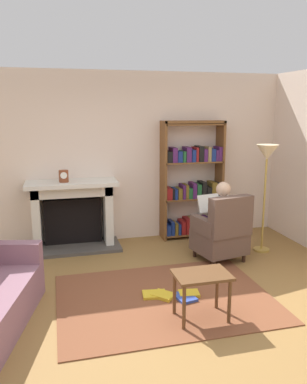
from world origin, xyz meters
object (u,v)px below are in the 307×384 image
Objects in this scene: mantel_clock at (64,176)px; side_table at (202,281)px; fireplace at (73,212)px; floor_lamp at (267,162)px; seated_reader at (218,217)px; bookshelf at (192,183)px; armchair_reading at (222,232)px.

mantel_clock reaches higher than side_table.
fireplace is 0.86× the size of floor_lamp.
floor_lamp is (2.76, -0.88, 0.80)m from fireplace.
seated_reader is at bearing -23.44° from mantel_clock.
bookshelf is at bearing -101.19° from seated_reader.
fireplace is 1.22× the size of seated_reader.
fireplace is 0.60m from mantel_clock.
seated_reader is 0.71× the size of floor_lamp.
mantel_clock is 2.82m from side_table.
side_table is (-0.82, -2.55, -0.50)m from bookshelf.
side_table is at bearing 49.40° from seated_reader.
bookshelf is 2.73m from side_table.
fireplace is 7.85× the size of mantel_clock.
armchair_reading is at bearing -25.79° from mantel_clock.
mantel_clock is 0.16× the size of seated_reader.
floor_lamp is at bearing -15.27° from mantel_clock.
armchair_reading is 1.64m from side_table.
mantel_clock is 0.18× the size of armchair_reading.
floor_lamp reaches higher than fireplace.
seated_reader is at bearing -26.98° from fireplace.
side_table is at bearing -65.63° from fireplace.
fireplace is at bearing -178.97° from bookshelf.
mantel_clock is at bearing -138.05° from fireplace.
armchair_reading reaches higher than side_table.
side_table is at bearing -62.61° from mantel_clock.
floor_lamp reaches higher than seated_reader.
armchair_reading is at bearing -29.27° from fireplace.
bookshelf is at bearing 1.03° from fireplace.
bookshelf is at bearing -100.06° from armchair_reading.
mantel_clock is 2.98m from floor_lamp.
seated_reader is at bearing 61.25° from side_table.
fireplace reaches higher than side_table.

